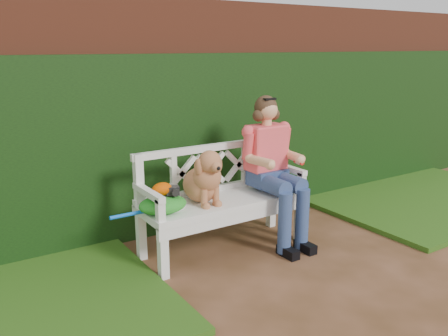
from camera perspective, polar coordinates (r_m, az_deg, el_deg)
ground at (r=3.84m, az=12.57°, el=-13.30°), size 60.00×60.00×0.00m
brick_wall at (r=4.96m, az=-2.58°, el=6.73°), size 10.00×0.30×2.20m
ivy_hedge at (r=4.81m, az=-1.21°, el=3.48°), size 10.00×0.18×1.70m
grass_right at (r=6.11m, az=22.50°, el=-3.21°), size 2.60×2.00×0.05m
garden_bench at (r=4.23m, az=-0.00°, el=-6.71°), size 1.61×0.69×0.48m
seated_woman at (r=4.35m, az=5.39°, el=-0.55°), size 0.72×0.85×1.29m
dog at (r=3.96m, az=-2.57°, el=-0.88°), size 0.34×0.45×0.48m
tennis_racket at (r=3.88m, az=-7.57°, el=-4.79°), size 0.71×0.41×0.03m
green_bag at (r=3.81m, az=-7.37°, el=-4.33°), size 0.45×0.38×0.13m
camera_item at (r=3.81m, az=-6.22°, el=-2.71°), size 0.12×0.11×0.07m
baseball_glove at (r=3.79m, az=-7.46°, el=-2.53°), size 0.18×0.14×0.11m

